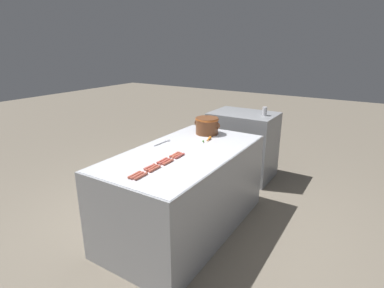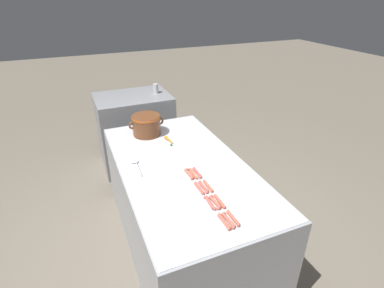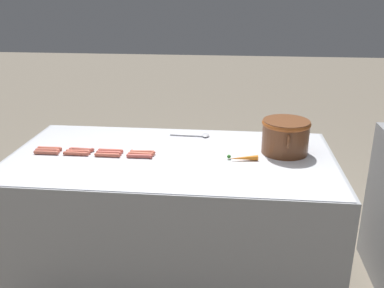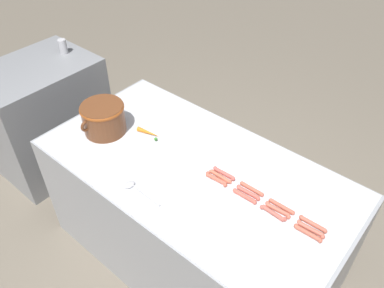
{
  "view_description": "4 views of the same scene",
  "coord_description": "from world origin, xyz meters",
  "px_view_note": "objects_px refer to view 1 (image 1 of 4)",
  "views": [
    {
      "loc": [
        1.65,
        -2.49,
        1.96
      ],
      "look_at": [
        -0.02,
        0.18,
        0.93
      ],
      "focal_mm": 28.4,
      "sensor_mm": 36.0,
      "label": 1
    },
    {
      "loc": [
        -0.75,
        -1.99,
        2.23
      ],
      "look_at": [
        0.14,
        0.11,
        1.02
      ],
      "focal_mm": 27.7,
      "sensor_mm": 36.0,
      "label": 2
    },
    {
      "loc": [
        2.36,
        0.37,
        1.86
      ],
      "look_at": [
        -0.02,
        0.12,
        0.98
      ],
      "focal_mm": 40.04,
      "sensor_mm": 36.0,
      "label": 3
    },
    {
      "loc": [
        -1.28,
        -1.07,
        2.53
      ],
      "look_at": [
        0.08,
        0.09,
        0.99
      ],
      "focal_mm": 35.85,
      "sensor_mm": 36.0,
      "label": 4
    }
  ],
  "objects_px": {
    "hot_dog_11": "(180,156)",
    "bean_pot": "(207,125)",
    "hot_dog_6": "(165,161)",
    "hot_dog_7": "(177,155)",
    "hot_dog_9": "(155,169)",
    "hot_dog_4": "(137,175)",
    "hot_dog_5": "(152,168)",
    "hot_dog_1": "(150,167)",
    "hot_dog_3": "(175,154)",
    "hot_dog_8": "(141,176)",
    "soda_can": "(265,111)",
    "hot_dog_2": "(162,160)",
    "serving_spoon": "(165,141)",
    "back_cabinet": "(242,145)",
    "carrot": "(208,140)",
    "hot_dog_10": "(168,162)",
    "hot_dog_0": "(134,175)"
  },
  "relations": [
    {
      "from": "hot_dog_6",
      "to": "hot_dog_7",
      "type": "bearing_deg",
      "value": 89.99
    },
    {
      "from": "hot_dog_9",
      "to": "carrot",
      "type": "relative_size",
      "value": 0.88
    },
    {
      "from": "hot_dog_1",
      "to": "carrot",
      "type": "bearing_deg",
      "value": 87.13
    },
    {
      "from": "hot_dog_10",
      "to": "hot_dog_6",
      "type": "bearing_deg",
      "value": -179.41
    },
    {
      "from": "soda_can",
      "to": "bean_pot",
      "type": "bearing_deg",
      "value": -111.73
    },
    {
      "from": "hot_dog_6",
      "to": "bean_pot",
      "type": "height_order",
      "value": "bean_pot"
    },
    {
      "from": "hot_dog_6",
      "to": "serving_spoon",
      "type": "xyz_separation_m",
      "value": [
        -0.38,
        0.51,
        -0.0
      ]
    },
    {
      "from": "hot_dog_2",
      "to": "hot_dog_6",
      "type": "xyz_separation_m",
      "value": [
        0.04,
        -0.0,
        0.0
      ]
    },
    {
      "from": "hot_dog_11",
      "to": "serving_spoon",
      "type": "xyz_separation_m",
      "value": [
        -0.42,
        0.32,
        -0.0
      ]
    },
    {
      "from": "hot_dog_3",
      "to": "bean_pot",
      "type": "relative_size",
      "value": 0.44
    },
    {
      "from": "back_cabinet",
      "to": "hot_dog_2",
      "type": "xyz_separation_m",
      "value": [
        0.03,
        -2.04,
        0.42
      ]
    },
    {
      "from": "hot_dog_2",
      "to": "carrot",
      "type": "distance_m",
      "value": 0.8
    },
    {
      "from": "hot_dog_3",
      "to": "hot_dog_10",
      "type": "relative_size",
      "value": 1.0
    },
    {
      "from": "hot_dog_10",
      "to": "hot_dog_8",
      "type": "bearing_deg",
      "value": -90.24
    },
    {
      "from": "hot_dog_3",
      "to": "hot_dog_7",
      "type": "relative_size",
      "value": 1.0
    },
    {
      "from": "hot_dog_6",
      "to": "hot_dog_11",
      "type": "relative_size",
      "value": 1.0
    },
    {
      "from": "hot_dog_3",
      "to": "hot_dog_10",
      "type": "height_order",
      "value": "same"
    },
    {
      "from": "hot_dog_5",
      "to": "back_cabinet",
      "type": "bearing_deg",
      "value": 91.68
    },
    {
      "from": "hot_dog_2",
      "to": "hot_dog_4",
      "type": "xyz_separation_m",
      "value": [
        0.03,
        -0.38,
        0.0
      ]
    },
    {
      "from": "carrot",
      "to": "soda_can",
      "type": "distance_m",
      "value": 1.26
    },
    {
      "from": "hot_dog_1",
      "to": "hot_dog_4",
      "type": "bearing_deg",
      "value": -80.41
    },
    {
      "from": "hot_dog_1",
      "to": "bean_pot",
      "type": "distance_m",
      "value": 1.25
    },
    {
      "from": "hot_dog_11",
      "to": "soda_can",
      "type": "height_order",
      "value": "soda_can"
    },
    {
      "from": "hot_dog_1",
      "to": "soda_can",
      "type": "xyz_separation_m",
      "value": [
        0.28,
        2.22,
        0.14
      ]
    },
    {
      "from": "hot_dog_11",
      "to": "bean_pot",
      "type": "height_order",
      "value": "bean_pot"
    },
    {
      "from": "hot_dog_9",
      "to": "hot_dog_4",
      "type": "bearing_deg",
      "value": -100.41
    },
    {
      "from": "hot_dog_1",
      "to": "hot_dog_3",
      "type": "height_order",
      "value": "same"
    },
    {
      "from": "back_cabinet",
      "to": "hot_dog_2",
      "type": "distance_m",
      "value": 2.09
    },
    {
      "from": "hot_dog_4",
      "to": "serving_spoon",
      "type": "bearing_deg",
      "value": 113.1
    },
    {
      "from": "hot_dog_3",
      "to": "hot_dog_8",
      "type": "bearing_deg",
      "value": -83.4
    },
    {
      "from": "hot_dog_11",
      "to": "hot_dog_7",
      "type": "bearing_deg",
      "value": 176.7
    },
    {
      "from": "hot_dog_7",
      "to": "hot_dog_4",
      "type": "bearing_deg",
      "value": -90.19
    },
    {
      "from": "hot_dog_0",
      "to": "soda_can",
      "type": "relative_size",
      "value": 1.27
    },
    {
      "from": "hot_dog_1",
      "to": "hot_dog_11",
      "type": "xyz_separation_m",
      "value": [
        0.07,
        0.38,
        0.0
      ]
    },
    {
      "from": "hot_dog_2",
      "to": "hot_dog_5",
      "type": "distance_m",
      "value": 0.19
    },
    {
      "from": "hot_dog_3",
      "to": "hot_dog_6",
      "type": "distance_m",
      "value": 0.2
    },
    {
      "from": "hot_dog_4",
      "to": "back_cabinet",
      "type": "bearing_deg",
      "value": 91.52
    },
    {
      "from": "back_cabinet",
      "to": "hot_dog_1",
      "type": "height_order",
      "value": "back_cabinet"
    },
    {
      "from": "hot_dog_4",
      "to": "hot_dog_6",
      "type": "height_order",
      "value": "same"
    },
    {
      "from": "carrot",
      "to": "hot_dog_2",
      "type": "bearing_deg",
      "value": -93.46
    },
    {
      "from": "hot_dog_5",
      "to": "hot_dog_6",
      "type": "xyz_separation_m",
      "value": [
        0.0,
        0.19,
        0.0
      ]
    },
    {
      "from": "hot_dog_11",
      "to": "hot_dog_8",
      "type": "bearing_deg",
      "value": -89.92
    },
    {
      "from": "hot_dog_8",
      "to": "hot_dog_3",
      "type": "bearing_deg",
      "value": 96.6
    },
    {
      "from": "hot_dog_11",
      "to": "bean_pot",
      "type": "relative_size",
      "value": 0.44
    },
    {
      "from": "hot_dog_7",
      "to": "hot_dog_11",
      "type": "distance_m",
      "value": 0.03
    },
    {
      "from": "hot_dog_9",
      "to": "serving_spoon",
      "type": "height_order",
      "value": "hot_dog_9"
    },
    {
      "from": "back_cabinet",
      "to": "hot_dog_10",
      "type": "distance_m",
      "value": 2.09
    },
    {
      "from": "hot_dog_9",
      "to": "hot_dog_11",
      "type": "bearing_deg",
      "value": 89.8
    },
    {
      "from": "hot_dog_6",
      "to": "bean_pot",
      "type": "bearing_deg",
      "value": 97.72
    },
    {
      "from": "back_cabinet",
      "to": "hot_dog_8",
      "type": "distance_m",
      "value": 2.46
    }
  ]
}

